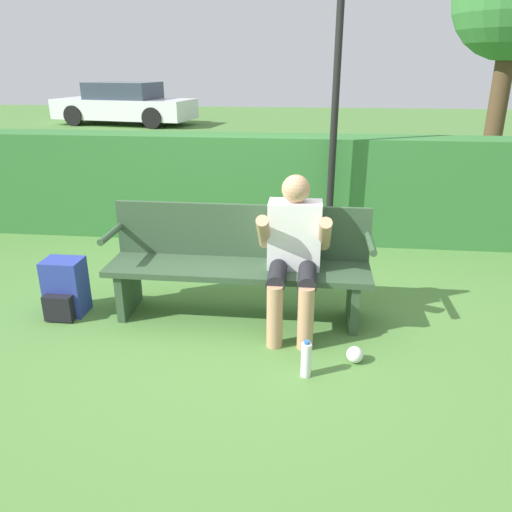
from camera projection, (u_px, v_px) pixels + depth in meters
The scene contains 9 objects.
ground_plane at pixel (238, 316), 3.89m from camera, with size 40.00×40.00×0.00m, color #4C7A38.
hedge_back at pixel (263, 188), 5.49m from camera, with size 12.00×0.47×1.13m.
park_bench at pixel (239, 261), 3.79m from camera, with size 1.98×0.46×0.84m.
person_seated at pixel (294, 248), 3.57m from camera, with size 0.52×0.61×1.11m.
backpack at pixel (65, 289), 3.86m from camera, with size 0.29×0.30×0.45m.
water_bottle at pixel (306, 359), 3.11m from camera, with size 0.07×0.07×0.25m.
signpost at pixel (336, 99), 4.71m from camera, with size 0.47×0.09×2.70m.
parked_car at pixel (124, 104), 15.93m from camera, with size 4.61×2.39×1.30m.
litter_crumple at pixel (355, 355), 3.27m from camera, with size 0.11×0.11×0.11m.
Camera 1 is at (0.52, -3.42, 1.84)m, focal length 35.00 mm.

